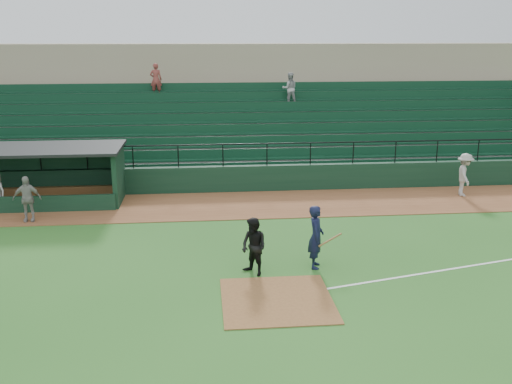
{
  "coord_description": "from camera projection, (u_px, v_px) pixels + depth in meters",
  "views": [
    {
      "loc": [
        -1.92,
        -15.01,
        7.0
      ],
      "look_at": [
        0.0,
        5.0,
        1.4
      ],
      "focal_mm": 40.02,
      "sensor_mm": 36.0,
      "label": 1
    }
  ],
  "objects": [
    {
      "name": "runner",
      "position": [
        465.0,
        175.0,
        25.17
      ],
      "size": [
        0.97,
        1.36,
        1.9
      ],
      "primitive_type": "imported",
      "rotation": [
        0.0,
        0.0,
        1.34
      ],
      "color": "#A6A19B",
      "rests_on": "warning_track"
    },
    {
      "name": "umpire",
      "position": [
        254.0,
        247.0,
        16.94
      ],
      "size": [
        1.06,
        1.08,
        1.76
      ],
      "primitive_type": "imported",
      "rotation": [
        0.0,
        0.0,
        -0.87
      ],
      "color": "black",
      "rests_on": "ground"
    },
    {
      "name": "ground",
      "position": [
        273.0,
        285.0,
        16.44
      ],
      "size": [
        90.0,
        90.0,
        0.0
      ],
      "primitive_type": "plane",
      "color": "#275D1E",
      "rests_on": "ground"
    },
    {
      "name": "stadium_structure",
      "position": [
        236.0,
        121.0,
        31.61
      ],
      "size": [
        38.0,
        13.08,
        6.4
      ],
      "color": "black",
      "rests_on": "ground"
    },
    {
      "name": "dugout",
      "position": [
        19.0,
        171.0,
        24.36
      ],
      "size": [
        8.9,
        3.2,
        2.42
      ],
      "color": "black",
      "rests_on": "ground"
    },
    {
      "name": "batter_at_plate",
      "position": [
        316.0,
        237.0,
        17.46
      ],
      "size": [
        1.1,
        0.8,
        1.98
      ],
      "color": "black",
      "rests_on": "ground"
    },
    {
      "name": "home_plate_dirt",
      "position": [
        277.0,
        300.0,
        15.48
      ],
      "size": [
        3.0,
        3.0,
        0.03
      ],
      "primitive_type": "cube",
      "color": "brown",
      "rests_on": "ground"
    },
    {
      "name": "dugout_player_a",
      "position": [
        27.0,
        199.0,
        21.73
      ],
      "size": [
        1.07,
        0.5,
        1.78
      ],
      "primitive_type": "imported",
      "rotation": [
        0.0,
        0.0,
        0.06
      ],
      "color": "gray",
      "rests_on": "warning_track"
    },
    {
      "name": "warning_track",
      "position": [
        249.0,
        205.0,
        24.11
      ],
      "size": [
        40.0,
        4.0,
        0.03
      ],
      "primitive_type": "cube",
      "color": "brown",
      "rests_on": "ground"
    }
  ]
}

